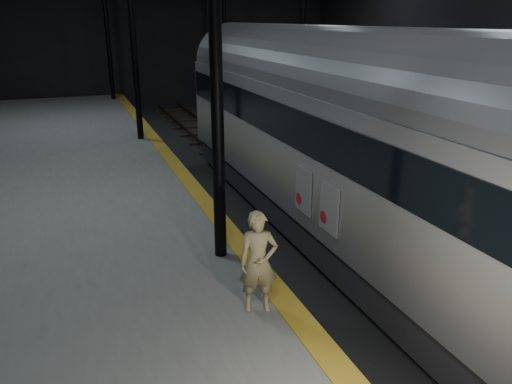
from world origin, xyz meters
TOP-DOWN VIEW (x-y plane):
  - ground at (0.00, 0.00)m, footprint 44.00×44.00m
  - platform_left at (-7.50, 0.00)m, footprint 9.00×43.80m
  - platform_right at (7.50, 0.00)m, footprint 9.00×43.80m
  - tactile_strip at (-3.25, 0.00)m, footprint 0.50×43.80m
  - track at (0.00, 0.00)m, footprint 2.40×43.00m
  - train at (-0.00, -3.70)m, footprint 3.16×21.16m
  - woman at (-3.80, -6.33)m, footprint 0.77×0.61m

SIDE VIEW (x-z plane):
  - ground at x=0.00m, z-range 0.00..0.00m
  - track at x=0.00m, z-range -0.05..0.19m
  - platform_left at x=-7.50m, z-range 0.00..1.00m
  - platform_right at x=7.50m, z-range 0.00..1.00m
  - tactile_strip at x=-3.25m, z-range 1.00..1.01m
  - woman at x=-3.80m, z-range 1.00..2.86m
  - train at x=0.00m, z-range 0.33..5.98m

